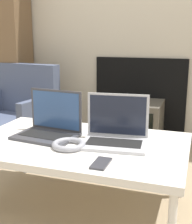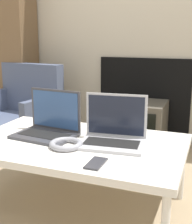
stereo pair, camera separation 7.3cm
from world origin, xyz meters
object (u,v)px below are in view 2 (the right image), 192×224
object	(u,v)px
laptop_right	(113,133)
phone	(96,163)
tv	(138,125)
armchair	(23,104)
headphones	(66,144)
laptop_left	(49,125)

from	to	relation	value
laptop_right	phone	xyz separation A→B (m)	(0.01, -0.29, -0.05)
phone	tv	size ratio (longest dim) A/B	0.30
laptop_right	armchair	xyz separation A→B (m)	(-1.11, 0.81, -0.11)
laptop_right	armchair	distance (m)	1.38
laptop_right	headphones	size ratio (longest dim) A/B	2.07
laptop_left	headphones	distance (m)	0.24
laptop_left	phone	world-z (taller)	laptop_left
laptop_left	phone	bearing A→B (deg)	-30.07
headphones	tv	distance (m)	1.21
laptop_left	tv	size ratio (longest dim) A/B	0.78
tv	armchair	world-z (taller)	armchair
phone	headphones	bearing A→B (deg)	146.00
armchair	headphones	bearing A→B (deg)	-37.27
laptop_left	tv	world-z (taller)	laptop_left
laptop_left	headphones	size ratio (longest dim) A/B	2.07
laptop_left	headphones	world-z (taller)	laptop_left
laptop_right	headphones	world-z (taller)	laptop_right
headphones	tv	size ratio (longest dim) A/B	0.38
tv	laptop_right	bearing A→B (deg)	-83.92
tv	armchair	xyz separation A→B (m)	(-1.00, -0.22, 0.15)
armchair	laptop_right	bearing A→B (deg)	-26.80
laptop_left	headphones	bearing A→B (deg)	-32.76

